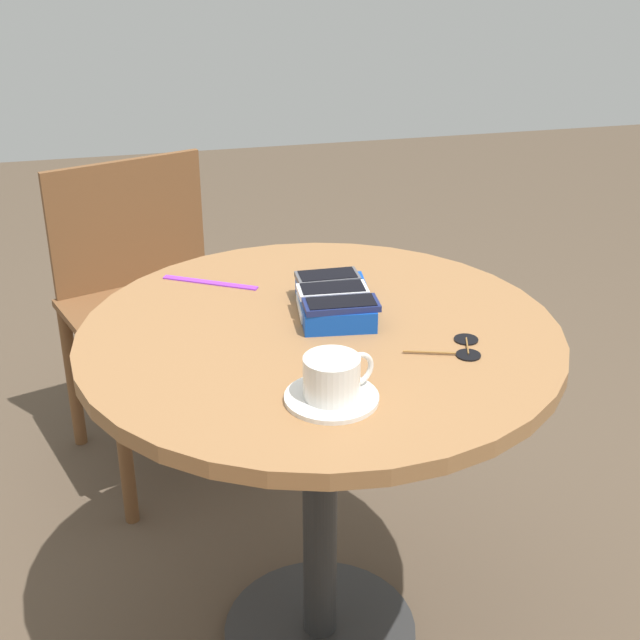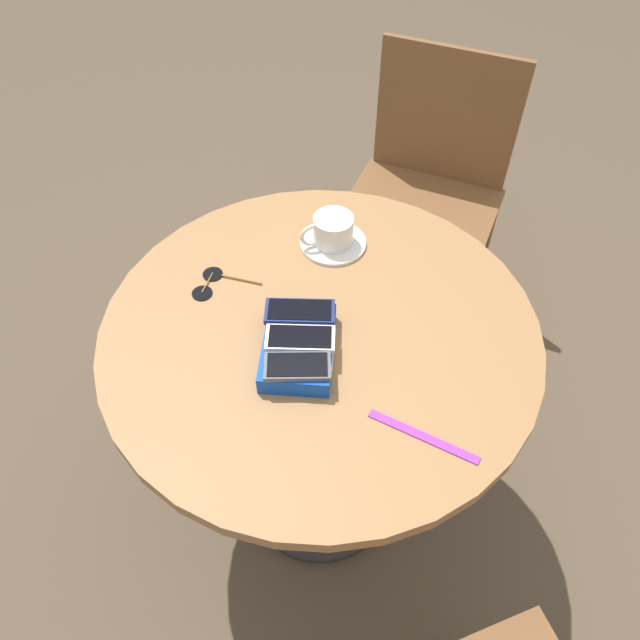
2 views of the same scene
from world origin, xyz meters
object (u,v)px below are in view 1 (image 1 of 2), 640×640
(coffee_cup, at_px, (333,376))
(lanyard_strap, at_px, (210,283))
(chair_near_window, at_px, (154,306))
(round_table, at_px, (320,395))
(phone_navy, at_px, (341,304))
(saucer, at_px, (332,398))
(phone_box, at_px, (334,303))
(phone_white, at_px, (333,290))
(phone_gray, at_px, (328,277))
(sunglasses, at_px, (463,348))

(coffee_cup, distance_m, lanyard_strap, 0.52)
(lanyard_strap, distance_m, chair_near_window, 0.64)
(round_table, height_order, phone_navy, phone_navy)
(saucer, height_order, lanyard_strap, saucer)
(phone_box, relative_size, chair_near_window, 0.26)
(saucer, relative_size, coffee_cup, 1.24)
(phone_white, bearing_deg, lanyard_strap, -132.18)
(round_table, xyz_separation_m, phone_white, (-0.07, 0.04, 0.18))
(round_table, bearing_deg, chair_near_window, -161.54)
(phone_navy, bearing_deg, saucer, -17.49)
(phone_box, bearing_deg, saucer, -14.60)
(coffee_cup, bearing_deg, phone_gray, 167.87)
(saucer, bearing_deg, sunglasses, 113.76)
(phone_box, bearing_deg, round_table, -32.94)
(phone_box, relative_size, saucer, 1.41)
(phone_box, bearing_deg, phone_gray, 178.19)
(coffee_cup, bearing_deg, phone_box, 165.78)
(phone_white, relative_size, lanyard_strap, 0.66)
(phone_box, height_order, chair_near_window, chair_near_window)
(saucer, bearing_deg, coffee_cup, 108.13)
(phone_gray, height_order, phone_white, same)
(phone_navy, distance_m, chair_near_window, 0.93)
(saucer, distance_m, chair_near_window, 1.12)
(phone_white, xyz_separation_m, phone_navy, (0.07, -0.00, 0.00))
(sunglasses, bearing_deg, phone_white, -135.96)
(phone_white, bearing_deg, chair_near_window, -157.39)
(phone_box, bearing_deg, lanyard_strap, -131.68)
(saucer, xyz_separation_m, coffee_cup, (-0.00, 0.00, 0.04))
(phone_white, bearing_deg, phone_gray, 174.83)
(saucer, relative_size, sunglasses, 1.02)
(lanyard_strap, relative_size, sunglasses, 1.39)
(phone_white, xyz_separation_m, lanyard_strap, (-0.19, -0.21, -0.04))
(phone_navy, height_order, coffee_cup, coffee_cup)
(round_table, distance_m, phone_white, 0.20)
(round_table, height_order, lanyard_strap, lanyard_strap)
(phone_navy, xyz_separation_m, chair_near_window, (-0.81, -0.31, -0.34))
(phone_gray, xyz_separation_m, sunglasses, (0.26, 0.18, -0.04))
(phone_navy, bearing_deg, round_table, -89.16)
(sunglasses, bearing_deg, saucer, -66.24)
(phone_white, bearing_deg, phone_navy, -0.09)
(coffee_cup, distance_m, sunglasses, 0.29)
(coffee_cup, relative_size, lanyard_strap, 0.59)
(round_table, bearing_deg, lanyard_strap, -146.46)
(round_table, relative_size, saucer, 5.91)
(phone_navy, height_order, lanyard_strap, phone_navy)
(round_table, relative_size, coffee_cup, 7.35)
(saucer, distance_m, lanyard_strap, 0.51)
(phone_box, xyz_separation_m, coffee_cup, (0.31, -0.08, 0.02))
(lanyard_strap, bearing_deg, phone_gray, 59.81)
(phone_gray, height_order, saucer, phone_gray)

